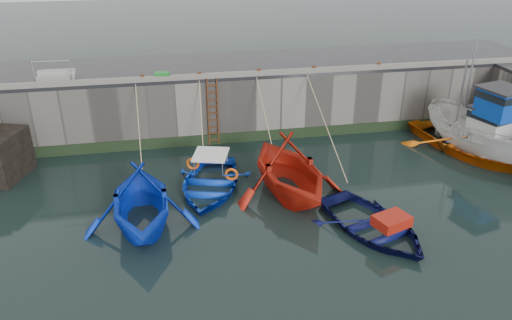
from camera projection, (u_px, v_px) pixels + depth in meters
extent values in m
plane|color=black|center=(317.00, 270.00, 15.01)|extent=(120.00, 120.00, 0.00)
cube|color=slate|center=(246.00, 94.00, 25.42)|extent=(30.00, 5.00, 3.00)
cube|color=black|center=(246.00, 64.00, 24.74)|extent=(30.00, 5.00, 0.16)
cube|color=slate|center=(255.00, 73.00, 22.58)|extent=(30.00, 0.30, 0.20)
cube|color=black|center=(256.00, 136.00, 23.72)|extent=(30.00, 0.08, 0.50)
cylinder|color=#3F1E0F|center=(208.00, 113.00, 22.72)|extent=(0.07, 0.07, 3.20)
cylinder|color=#3F1E0F|center=(218.00, 112.00, 22.80)|extent=(0.07, 0.07, 3.20)
cube|color=#3F1E0F|center=(214.00, 140.00, 23.33)|extent=(0.44, 0.06, 0.05)
cube|color=#3F1E0F|center=(214.00, 133.00, 23.18)|extent=(0.44, 0.06, 0.05)
cube|color=#3F1E0F|center=(214.00, 127.00, 23.04)|extent=(0.44, 0.06, 0.05)
cube|color=#3F1E0F|center=(213.00, 120.00, 22.90)|extent=(0.44, 0.06, 0.05)
cube|color=#3F1E0F|center=(213.00, 113.00, 22.75)|extent=(0.44, 0.06, 0.05)
cube|color=#3F1E0F|center=(213.00, 106.00, 22.61)|extent=(0.44, 0.06, 0.05)
cube|color=#3F1E0F|center=(212.00, 99.00, 22.47)|extent=(0.44, 0.06, 0.05)
cube|color=#3F1E0F|center=(212.00, 92.00, 22.32)|extent=(0.44, 0.06, 0.05)
cube|color=#3F1E0F|center=(212.00, 85.00, 22.18)|extent=(0.44, 0.06, 0.05)
imported|color=#0D36D0|center=(143.00, 224.00, 17.29)|extent=(4.37, 5.01, 2.56)
imported|color=blue|center=(210.00, 188.00, 19.62)|extent=(4.41, 5.32, 0.95)
imported|color=red|center=(288.00, 193.00, 19.24)|extent=(5.33, 5.91, 2.75)
imported|color=#0B0F47|center=(372.00, 230.00, 16.96)|extent=(4.53, 5.33, 0.94)
imported|color=silver|center=(481.00, 138.00, 22.06)|extent=(3.70, 6.50, 2.37)
cube|color=#0B39AB|center=(500.00, 104.00, 20.79)|extent=(1.72, 1.79, 1.20)
cube|color=black|center=(502.00, 96.00, 20.64)|extent=(1.79, 1.86, 0.28)
cube|color=#262628|center=(504.00, 89.00, 20.52)|extent=(1.96, 2.03, 0.08)
cylinder|color=#A5A8AD|center=(471.00, 72.00, 21.88)|extent=(0.08, 0.08, 3.00)
imported|color=orange|center=(474.00, 145.00, 22.56)|extent=(6.50, 7.71, 1.36)
cube|color=silver|center=(491.00, 123.00, 21.53)|extent=(1.79, 1.86, 1.20)
cube|color=black|center=(493.00, 115.00, 21.38)|extent=(1.87, 1.93, 0.28)
cube|color=#262628|center=(495.00, 109.00, 21.26)|extent=(2.05, 2.11, 0.08)
cylinder|color=#A5A8AD|center=(462.00, 92.00, 22.57)|extent=(0.08, 0.08, 3.00)
cube|color=#157722|center=(162.00, 76.00, 21.99)|extent=(0.69, 0.47, 0.32)
cylinder|color=#A5A8AD|center=(34.00, 73.00, 21.20)|extent=(0.05, 0.05, 1.00)
cylinder|color=#A5A8AD|center=(71.00, 71.00, 21.46)|extent=(0.05, 0.05, 1.00)
cylinder|color=#A5A8AD|center=(50.00, 61.00, 21.13)|extent=(1.50, 0.05, 0.05)
cube|color=gray|center=(56.00, 78.00, 21.95)|extent=(1.60, 0.35, 0.18)
cube|color=gray|center=(57.00, 72.00, 22.18)|extent=(1.60, 0.35, 0.18)
cylinder|color=#3F1E0F|center=(142.00, 78.00, 21.81)|extent=(0.18, 0.18, 0.28)
cylinder|color=#3F1E0F|center=(200.00, 75.00, 22.23)|extent=(0.18, 0.18, 0.28)
cylinder|color=#3F1E0F|center=(259.00, 72.00, 22.68)|extent=(0.18, 0.18, 0.28)
cylinder|color=#3F1E0F|center=(314.00, 69.00, 23.12)|extent=(0.18, 0.18, 0.28)
cylinder|color=#3F1E0F|center=(379.00, 65.00, 23.66)|extent=(0.18, 0.18, 0.28)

